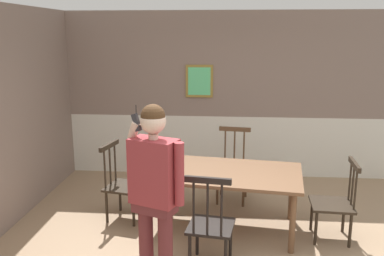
{
  "coord_description": "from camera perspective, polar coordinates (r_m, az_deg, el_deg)",
  "views": [
    {
      "loc": [
        -0.04,
        -4.02,
        2.4
      ],
      "look_at": [
        -0.37,
        -0.07,
        1.49
      ],
      "focal_mm": 38.82,
      "sensor_mm": 36.0,
      "label": 1
    }
  ],
  "objects": [
    {
      "name": "chair_at_table_head",
      "position": [
        6.08,
        5.61,
        -5.48
      ],
      "size": [
        0.52,
        0.52,
        1.06
      ],
      "rotation": [
        0.0,
        0.0,
        3.01
      ],
      "color": "#513823",
      "rests_on": "ground_plane"
    },
    {
      "name": "chair_opposite_corner",
      "position": [
        5.22,
        19.09,
        -9.62
      ],
      "size": [
        0.5,
        0.5,
        0.97
      ],
      "rotation": [
        0.0,
        0.0,
        1.5
      ],
      "color": "#2D2319",
      "rests_on": "ground_plane"
    },
    {
      "name": "dining_table",
      "position": [
        5.14,
        4.37,
        -6.69
      ],
      "size": [
        2.0,
        1.33,
        0.75
      ],
      "rotation": [
        0.0,
        0.0,
        -0.13
      ],
      "color": "brown",
      "rests_on": "ground_plane"
    },
    {
      "name": "room_back_partition",
      "position": [
        7.01,
        5.01,
        4.09
      ],
      "size": [
        5.55,
        0.17,
        2.76
      ],
      "color": "gray",
      "rests_on": "ground_plane"
    },
    {
      "name": "chair_by_doorway",
      "position": [
        4.36,
        2.52,
        -13.08
      ],
      "size": [
        0.52,
        0.52,
        1.06
      ],
      "rotation": [
        0.0,
        0.0,
        -0.14
      ],
      "color": "black",
      "rests_on": "ground_plane"
    },
    {
      "name": "person_figure",
      "position": [
        3.86,
        -5.11,
        -7.61
      ],
      "size": [
        0.56,
        0.38,
        1.79
      ],
      "rotation": [
        0.0,
        0.0,
        2.76
      ],
      "color": "brown",
      "rests_on": "ground_plane"
    },
    {
      "name": "chair_near_window",
      "position": [
        5.54,
        -9.47,
        -7.58
      ],
      "size": [
        0.56,
        0.56,
        1.01
      ],
      "rotation": [
        0.0,
        0.0,
        4.5
      ],
      "color": "#2D2319",
      "rests_on": "ground_plane"
    }
  ]
}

